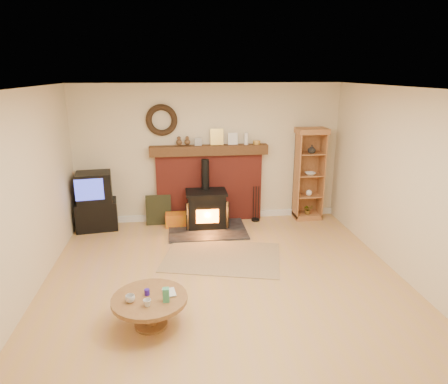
{
  "coord_description": "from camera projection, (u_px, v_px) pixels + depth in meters",
  "views": [
    {
      "loc": [
        -0.61,
        -4.66,
        2.8
      ],
      "look_at": [
        0.08,
        1.0,
        1.07
      ],
      "focal_mm": 32.0,
      "sensor_mm": 36.0,
      "label": 1
    }
  ],
  "objects": [
    {
      "name": "ground",
      "position": [
        227.0,
        290.0,
        5.31
      ],
      "size": [
        5.5,
        5.5,
        0.0
      ],
      "primitive_type": "plane",
      "color": "tan",
      "rests_on": "ground"
    },
    {
      "name": "room_shell",
      "position": [
        225.0,
        163.0,
        4.9
      ],
      "size": [
        5.02,
        5.52,
        2.61
      ],
      "color": "beige",
      "rests_on": "ground"
    },
    {
      "name": "chimney_breast",
      "position": [
        209.0,
        180.0,
        7.61
      ],
      "size": [
        2.2,
        0.22,
        1.78
      ],
      "color": "maroon",
      "rests_on": "ground"
    },
    {
      "name": "wood_stove",
      "position": [
        206.0,
        210.0,
        7.36
      ],
      "size": [
        1.4,
        1.0,
        1.26
      ],
      "color": "black",
      "rests_on": "ground"
    },
    {
      "name": "area_rug",
      "position": [
        222.0,
        257.0,
        6.25
      ],
      "size": [
        2.02,
        1.62,
        0.01
      ],
      "primitive_type": "cube",
      "rotation": [
        0.0,
        0.0,
        -0.25
      ],
      "color": "brown",
      "rests_on": "ground"
    },
    {
      "name": "tv_unit",
      "position": [
        96.0,
        202.0,
        7.26
      ],
      "size": [
        0.79,
        0.6,
        1.06
      ],
      "color": "black",
      "rests_on": "ground"
    },
    {
      "name": "curio_cabinet",
      "position": [
        309.0,
        174.0,
        7.7
      ],
      "size": [
        0.57,
        0.41,
        1.78
      ],
      "color": "brown",
      "rests_on": "ground"
    },
    {
      "name": "firelog_box",
      "position": [
        176.0,
        220.0,
        7.48
      ],
      "size": [
        0.4,
        0.25,
        0.25
      ],
      "primitive_type": "cube",
      "rotation": [
        0.0,
        0.0,
        0.0
      ],
      "color": "#E1BF09",
      "rests_on": "ground"
    },
    {
      "name": "leaning_painting",
      "position": [
        159.0,
        210.0,
        7.54
      ],
      "size": [
        0.47,
        0.13,
        0.56
      ],
      "primitive_type": "cube",
      "rotation": [
        -0.17,
        0.0,
        0.0
      ],
      "color": "black",
      "rests_on": "ground"
    },
    {
      "name": "fire_tools",
      "position": [
        256.0,
        214.0,
        7.75
      ],
      "size": [
        0.16,
        0.16,
        0.7
      ],
      "color": "black",
      "rests_on": "ground"
    },
    {
      "name": "coffee_table",
      "position": [
        150.0,
        303.0,
        4.49
      ],
      "size": [
        0.85,
        0.85,
        0.53
      ],
      "color": "brown",
      "rests_on": "ground"
    }
  ]
}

